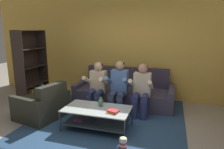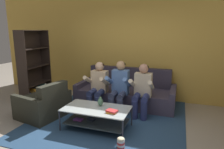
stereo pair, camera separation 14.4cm
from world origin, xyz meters
TOP-DOWN VIEW (x-y plane):
  - ground at (0.00, 0.00)m, footprint 16.80×16.80m
  - back_partition at (0.00, 2.46)m, footprint 8.40×0.12m
  - couch at (0.08, 1.86)m, footprint 2.49×0.99m
  - person_seated_left at (-0.45, 1.27)m, footprint 0.50×0.58m
  - person_seated_middle at (0.08, 1.27)m, footprint 0.50×0.58m
  - person_seated_right at (0.61, 1.27)m, footprint 0.50×0.58m
  - coffee_table at (-0.10, 0.32)m, footprint 1.27×0.68m
  - area_rug at (-0.01, 0.96)m, footprint 3.13×3.47m
  - vase at (-0.06, 0.45)m, footprint 0.10×0.10m
  - book_stack at (0.26, 0.21)m, footprint 0.23×0.18m
  - bookshelf at (-2.34, 1.31)m, footprint 0.34×0.99m
  - armchair at (-1.42, 0.47)m, footprint 1.03×1.09m
  - popcorn_tub at (0.55, -0.17)m, footprint 0.12×0.12m

SIDE VIEW (x-z plane):
  - ground at x=0.00m, z-range 0.00..0.00m
  - area_rug at x=-0.01m, z-range 0.00..0.01m
  - popcorn_tub at x=0.55m, z-range 0.00..0.19m
  - armchair at x=-1.42m, z-range -0.12..0.67m
  - couch at x=0.08m, z-range -0.17..0.73m
  - coffee_table at x=-0.10m, z-range 0.07..0.49m
  - book_stack at x=0.26m, z-range 0.42..0.47m
  - vase at x=-0.06m, z-range 0.42..0.60m
  - person_seated_left at x=-0.45m, z-range 0.05..1.19m
  - person_seated_right at x=0.61m, z-range 0.05..1.20m
  - person_seated_middle at x=0.08m, z-range 0.05..1.24m
  - bookshelf at x=-2.34m, z-range -0.28..1.60m
  - back_partition at x=0.00m, z-range 0.00..2.90m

